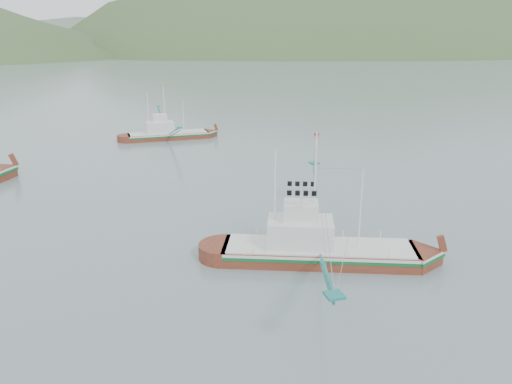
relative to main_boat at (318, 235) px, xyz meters
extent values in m
plane|color=slate|center=(-2.52, 0.37, -1.90)|extent=(1200.00, 1200.00, 0.00)
cube|color=#622514|center=(0.11, -0.04, -1.73)|extent=(13.41, 7.70, 1.73)
cube|color=silver|center=(0.11, -0.04, -0.99)|extent=(13.19, 7.67, 0.19)
cube|color=#0D5E25|center=(0.11, -0.04, -1.21)|extent=(13.20, 7.69, 0.19)
cube|color=silver|center=(0.11, -0.04, -0.82)|extent=(12.74, 7.31, 0.10)
cube|color=silver|center=(-1.11, 0.40, 0.09)|extent=(5.02, 4.09, 1.91)
cube|color=silver|center=(-1.11, 0.40, 1.65)|extent=(2.77, 2.56, 1.21)
cylinder|color=white|center=(-0.29, 0.11, 3.04)|extent=(0.14, 0.14, 7.81)
cylinder|color=white|center=(-2.74, 0.99, 2.46)|extent=(0.12, 0.12, 6.64)
cylinder|color=white|center=(2.56, -0.93, 1.87)|extent=(0.10, 0.10, 5.46)
cube|color=#622514|center=(-5.15, 45.12, -1.75)|extent=(11.81, 3.59, 1.56)
cube|color=silver|center=(-5.15, 45.12, -1.08)|extent=(11.58, 3.64, 0.17)
cube|color=#0D5E25|center=(-5.15, 45.12, -1.28)|extent=(11.58, 3.66, 0.17)
cube|color=silver|center=(-5.15, 45.12, -0.93)|extent=(11.22, 3.41, 0.09)
cube|color=silver|center=(-6.32, 45.07, -0.11)|extent=(4.00, 2.65, 1.72)
cube|color=silver|center=(-6.32, 45.07, 1.29)|extent=(2.09, 1.80, 1.09)
cylinder|color=white|center=(-5.54, 45.10, 2.54)|extent=(0.12, 0.12, 7.02)
cylinder|color=white|center=(-7.87, 45.01, 2.01)|extent=(0.11, 0.11, 5.96)
cylinder|color=white|center=(-2.81, 45.21, 1.49)|extent=(0.09, 0.09, 4.91)
ellipsoid|color=#3C532B|center=(237.48, 430.37, -1.90)|extent=(684.00, 432.00, 306.00)
ellipsoid|color=slate|center=(27.48, 560.37, -1.90)|extent=(960.00, 400.00, 240.00)
camera|label=1|loc=(-12.38, -28.75, 12.73)|focal=35.00mm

